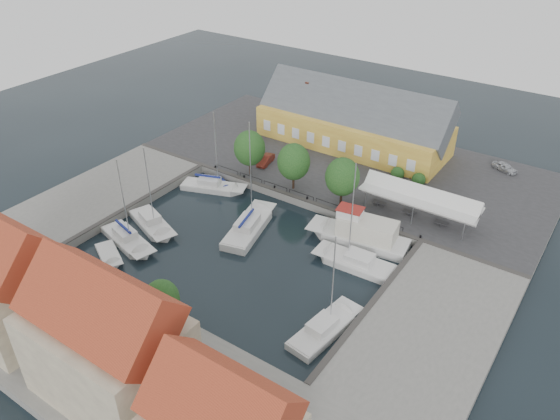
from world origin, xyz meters
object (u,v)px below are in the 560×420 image
object	(u,v)px
center_sailboat	(249,228)
launch_nw	(221,186)
launch_sw	(109,256)
west_boat_d	(128,241)
warehouse	(350,122)
east_boat_c	(324,330)
west_boat_c	(152,224)
tent_canopy	(420,198)
west_boat_a	(212,188)
car_silver	(505,167)
trawler	(362,235)
car_red	(266,160)
east_boat_a	(356,264)

from	to	relation	value
center_sailboat	launch_nw	size ratio (longest dim) A/B	3.05
launch_nw	launch_sw	bearing A→B (deg)	-90.54
launch_nw	west_boat_d	bearing A→B (deg)	-91.86
warehouse	east_boat_c	bearing A→B (deg)	-65.02
west_boat_d	launch_nw	distance (m)	16.09
center_sailboat	west_boat_c	world-z (taller)	center_sailboat
tent_canopy	center_sailboat	bearing A→B (deg)	-141.86
warehouse	west_boat_a	xyz separation A→B (m)	(-9.14, -21.20, -4.16)
car_silver	center_sailboat	xyz separation A→B (m)	(-21.13, -30.25, -1.24)
east_boat_c	west_boat_c	size ratio (longest dim) A/B	0.97
car_silver	trawler	size ratio (longest dim) A/B	0.29
west_boat_c	car_red	bearing A→B (deg)	81.45
car_red	east_boat_c	world-z (taller)	east_boat_c
center_sailboat	east_boat_a	bearing A→B (deg)	4.94
warehouse	tent_canopy	world-z (taller)	warehouse
trawler	center_sailboat	bearing A→B (deg)	-156.33
trawler	west_boat_c	size ratio (longest dim) A/B	1.08
east_boat_c	center_sailboat	bearing A→B (deg)	149.30
tent_canopy	center_sailboat	distance (m)	20.35
center_sailboat	launch_nw	xyz separation A→B (m)	(-9.47, 6.31, -0.27)
west_boat_c	launch_sw	xyz separation A→B (m)	(0.46, -6.99, -0.17)
tent_canopy	car_red	distance (m)	23.12
warehouse	launch_sw	world-z (taller)	warehouse
tent_canopy	west_boat_c	xyz separation A→B (m)	(-25.90, -18.19, -3.42)
west_boat_c	east_boat_c	bearing A→B (deg)	-7.88
center_sailboat	tent_canopy	bearing A→B (deg)	38.14
center_sailboat	launch_nw	bearing A→B (deg)	146.33
trawler	west_boat_a	distance (m)	22.03
warehouse	west_boat_d	distance (m)	37.41
car_silver	trawler	distance (m)	26.57
launch_sw	warehouse	bearing A→B (deg)	77.24
tent_canopy	east_boat_c	size ratio (longest dim) A/B	1.28
west_boat_a	west_boat_d	bearing A→B (deg)	-90.16
center_sailboat	west_boat_c	distance (m)	11.66
west_boat_c	launch_sw	distance (m)	7.01
launch_nw	center_sailboat	bearing A→B (deg)	-33.67
car_silver	west_boat_d	xyz separation A→B (m)	(-31.12, -40.02, -1.33)
warehouse	west_boat_c	distance (m)	33.63
east_boat_c	west_boat_d	bearing A→B (deg)	-179.13
west_boat_d	launch_nw	bearing A→B (deg)	88.14
east_boat_c	launch_nw	world-z (taller)	east_boat_c
east_boat_a	west_boat_a	size ratio (longest dim) A/B	1.09
east_boat_a	west_boat_a	distance (m)	23.80
trawler	tent_canopy	bearing A→B (deg)	62.36
tent_canopy	car_red	xyz separation A→B (m)	(-23.00, 1.10, -2.07)
car_silver	trawler	xyz separation A→B (m)	(-9.06, -24.96, -0.58)
launch_sw	launch_nw	bearing A→B (deg)	89.46
car_red	launch_sw	world-z (taller)	car_red
center_sailboat	west_boat_d	world-z (taller)	center_sailboat
west_boat_a	launch_nw	xyz separation A→B (m)	(0.48, 1.26, -0.18)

